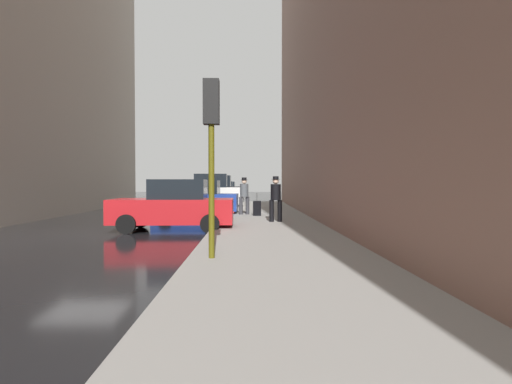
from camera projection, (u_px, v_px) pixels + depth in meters
name	position (u px, v px, depth m)	size (l,w,h in m)	color
ground_plane	(85.00, 235.00, 12.78)	(120.00, 120.00, 0.00)	black
sidewalk	(272.00, 232.00, 12.90)	(4.00, 40.00, 0.15)	gray
parked_red_hatchback	(174.00, 206.00, 13.99)	(4.23, 2.11, 1.79)	#B2191E
parked_blue_sedan	(197.00, 199.00, 20.21)	(4.25, 2.16, 1.79)	navy
parked_white_van	(209.00, 192.00, 26.18)	(4.63, 2.13, 2.25)	silver
parked_black_suv	(216.00, 191.00, 31.80)	(4.63, 2.11, 2.25)	black
parked_silver_sedan	(221.00, 191.00, 38.09)	(4.24, 2.13, 1.79)	#B7BABF
parked_dark_green_sedan	(225.00, 190.00, 44.03)	(4.24, 2.14, 1.79)	#193828
fire_hydrant	(229.00, 211.00, 16.32)	(0.42, 0.22, 0.70)	red
traffic_light	(211.00, 129.00, 8.03)	(0.32, 0.32, 3.60)	#514C0F
pedestrian_with_beanie	(244.00, 194.00, 19.17)	(0.53, 0.48, 1.78)	#333338
pedestrian_with_fedora	(276.00, 196.00, 15.58)	(0.51, 0.42, 1.78)	black
rolling_suitcase	(257.00, 208.00, 18.57)	(0.37, 0.57, 1.04)	black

